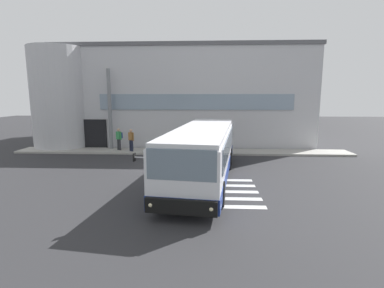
% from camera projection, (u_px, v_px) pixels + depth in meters
% --- Properties ---
extents(ground_plane, '(80.00, 90.00, 0.02)m').
position_uv_depth(ground_plane, '(175.00, 168.00, 17.21)').
color(ground_plane, '#2B2B2D').
rests_on(ground_plane, ground).
extents(bay_paint_stripes, '(4.40, 3.96, 0.01)m').
position_uv_depth(bay_paint_stripes, '(209.00, 191.00, 12.97)').
color(bay_paint_stripes, silver).
rests_on(bay_paint_stripes, ground).
extents(terminal_building, '(22.93, 13.80, 8.36)m').
position_uv_depth(terminal_building, '(180.00, 97.00, 28.00)').
color(terminal_building, '#B7B7BC').
rests_on(terminal_building, ground).
extents(boarding_curb, '(25.13, 2.00, 0.15)m').
position_uv_depth(boarding_curb, '(182.00, 151.00, 21.92)').
color(boarding_curb, '#9E9B93').
rests_on(boarding_curb, ground).
extents(entry_support_column, '(0.28, 0.28, 6.16)m').
position_uv_depth(entry_support_column, '(110.00, 109.00, 22.26)').
color(entry_support_column, slate).
rests_on(entry_support_column, boarding_curb).
extents(bus_main_foreground, '(4.34, 11.23, 2.70)m').
position_uv_depth(bus_main_foreground, '(203.00, 154.00, 14.70)').
color(bus_main_foreground, silver).
rests_on(bus_main_foreground, ground).
extents(passenger_near_column, '(0.52, 0.49, 1.68)m').
position_uv_depth(passenger_near_column, '(119.00, 138.00, 21.97)').
color(passenger_near_column, '#2D2D33').
rests_on(passenger_near_column, boarding_curb).
extents(passenger_by_doorway, '(0.50, 0.39, 1.68)m').
position_uv_depth(passenger_by_doorway, '(131.00, 139.00, 21.50)').
color(passenger_by_doorway, '#1E2338').
rests_on(passenger_by_doorway, boarding_curb).
extents(safety_bollard_yellow, '(0.18, 0.18, 0.90)m').
position_uv_depth(safety_bollard_yellow, '(193.00, 150.00, 20.64)').
color(safety_bollard_yellow, yellow).
rests_on(safety_bollard_yellow, ground).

